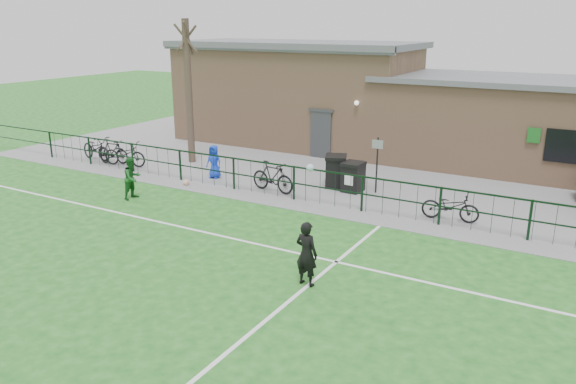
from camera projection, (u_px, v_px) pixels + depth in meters
The scene contains 20 objects.
ground at pixel (171, 310), 11.92m from camera, with size 90.00×90.00×0.00m, color #1B5B1A.
paving_strip at pixel (391, 170), 23.10m from camera, with size 34.00×13.00×0.02m, color slate.
pitch_line_touch at pixel (331, 208), 18.38m from camera, with size 28.00×0.10×0.01m, color white.
pitch_line_mid at pixel (270, 247), 15.23m from camera, with size 28.00×0.10×0.01m, color white.
pitch_line_perp at pixel (249, 335), 10.96m from camera, with size 0.10×16.00×0.01m, color white.
perimeter_fence at pixel (334, 189), 18.37m from camera, with size 28.00×0.10×1.20m, color black.
bare_tree at pixel (189, 93), 23.57m from camera, with size 0.30×0.30×6.00m, color #413127.
wheelie_bin_left at pixel (336, 172), 20.63m from camera, with size 0.72×0.82×1.09m, color black.
wheelie_bin_right at pixel (353, 178), 20.04m from camera, with size 0.65×0.74×0.99m, color black.
sign_post at pixel (377, 165), 19.74m from camera, with size 0.06×0.06×2.00m, color black.
bicycle_a at pixel (96, 148), 24.47m from camera, with size 0.73×2.09×1.10m, color black.
bicycle_b at pixel (113, 151), 24.14m from camera, with size 0.48×1.70×1.02m, color black.
bicycle_c at pixel (125, 154), 23.59m from camera, with size 0.69×1.98×1.04m, color black.
bicycle_d at pixel (273, 177), 19.97m from camera, with size 0.52×1.83×1.10m, color black.
bicycle_e at pixel (450, 206), 17.09m from camera, with size 0.60×1.73×0.91m, color black.
spectator_child at pixel (214, 162), 21.73m from camera, with size 0.64×0.41×1.30m, color blue.
goalkeeper_kick at pixel (307, 250), 12.95m from camera, with size 2.11×3.69×1.95m.
outfield_player at pixel (132, 178), 19.24m from camera, with size 0.70×0.55×1.45m, color #195920.
ball_ground at pixel (186, 183), 20.92m from camera, with size 0.23×0.23×0.23m, color silver.
clubhouse at pixel (398, 106), 25.37m from camera, with size 24.25×5.40×4.96m.
Camera 1 is at (7.50, -8.00, 5.86)m, focal length 35.00 mm.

